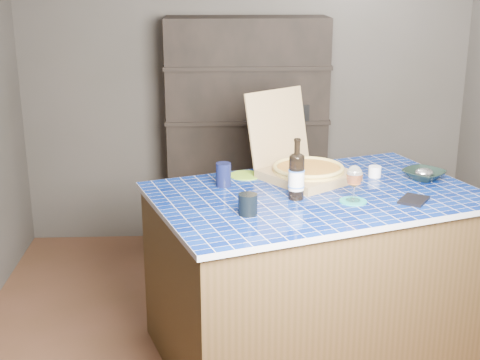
{
  "coord_description": "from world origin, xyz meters",
  "views": [
    {
      "loc": [
        -0.27,
        -3.46,
        2.14
      ],
      "look_at": [
        -0.12,
        0.0,
        1.04
      ],
      "focal_mm": 50.0,
      "sensor_mm": 36.0,
      "label": 1
    }
  ],
  "objects_px": {
    "bowl": "(424,175)",
    "wine_glass": "(354,177)",
    "pizza_box": "(305,167)",
    "kitchen_island": "(314,272)",
    "dvd_case": "(414,200)",
    "mead_bottle": "(296,176)"
  },
  "relations": [
    {
      "from": "bowl",
      "to": "wine_glass",
      "type": "bearing_deg",
      "value": -142.82
    },
    {
      "from": "pizza_box",
      "to": "bowl",
      "type": "relative_size",
      "value": 3.09
    },
    {
      "from": "pizza_box",
      "to": "bowl",
      "type": "bearing_deg",
      "value": -40.86
    },
    {
      "from": "kitchen_island",
      "to": "pizza_box",
      "type": "height_order",
      "value": "pizza_box"
    },
    {
      "from": "kitchen_island",
      "to": "bowl",
      "type": "height_order",
      "value": "bowl"
    },
    {
      "from": "wine_glass",
      "to": "bowl",
      "type": "bearing_deg",
      "value": 37.18
    },
    {
      "from": "dvd_case",
      "to": "bowl",
      "type": "xyz_separation_m",
      "value": [
        0.17,
        0.38,
        0.02
      ]
    },
    {
      "from": "mead_bottle",
      "to": "wine_glass",
      "type": "bearing_deg",
      "value": -11.69
    },
    {
      "from": "pizza_box",
      "to": "wine_glass",
      "type": "relative_size",
      "value": 3.61
    },
    {
      "from": "kitchen_island",
      "to": "bowl",
      "type": "xyz_separation_m",
      "value": [
        0.66,
        0.22,
        0.51
      ]
    },
    {
      "from": "bowl",
      "to": "pizza_box",
      "type": "bearing_deg",
      "value": 176.1
    },
    {
      "from": "kitchen_island",
      "to": "mead_bottle",
      "type": "relative_size",
      "value": 6.11
    },
    {
      "from": "wine_glass",
      "to": "dvd_case",
      "type": "height_order",
      "value": "wine_glass"
    },
    {
      "from": "mead_bottle",
      "to": "dvd_case",
      "type": "bearing_deg",
      "value": -6.06
    },
    {
      "from": "wine_glass",
      "to": "dvd_case",
      "type": "bearing_deg",
      "value": -0.8
    },
    {
      "from": "kitchen_island",
      "to": "mead_bottle",
      "type": "distance_m",
      "value": 0.63
    },
    {
      "from": "pizza_box",
      "to": "dvd_case",
      "type": "distance_m",
      "value": 0.68
    },
    {
      "from": "kitchen_island",
      "to": "pizza_box",
      "type": "distance_m",
      "value": 0.61
    },
    {
      "from": "kitchen_island",
      "to": "bowl",
      "type": "distance_m",
      "value": 0.86
    },
    {
      "from": "mead_bottle",
      "to": "bowl",
      "type": "distance_m",
      "value": 0.85
    },
    {
      "from": "bowl",
      "to": "mead_bottle",
      "type": "bearing_deg",
      "value": -158.38
    },
    {
      "from": "mead_bottle",
      "to": "dvd_case",
      "type": "distance_m",
      "value": 0.63
    }
  ]
}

